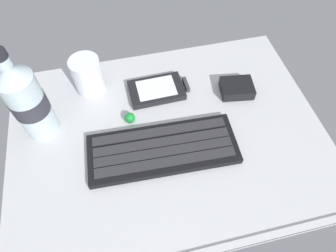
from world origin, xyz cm
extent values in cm
cube|color=#B7BABC|center=(0.00, 0.00, -1.00)|extent=(64.00, 48.00, 2.00)
cube|color=black|center=(-1.87, -3.59, 0.70)|extent=(29.44, 12.23, 1.40)
cube|color=#28282B|center=(-1.73, -0.29, 1.55)|extent=(26.74, 3.14, 0.30)
cube|color=#28282B|center=(-1.82, -2.49, 1.55)|extent=(26.74, 3.14, 0.30)
cube|color=#28282B|center=(-1.92, -4.68, 1.55)|extent=(26.74, 3.14, 0.30)
cube|color=#28282B|center=(-2.01, -6.88, 1.55)|extent=(26.74, 3.14, 0.30)
cube|color=black|center=(0.50, 11.50, 0.70)|extent=(12.17, 7.87, 1.40)
cube|color=silver|center=(0.50, 11.50, 1.45)|extent=(8.53, 6.12, 0.10)
cube|color=#333338|center=(6.90, 11.65, 0.70)|extent=(0.89, 3.82, 1.12)
cylinder|color=silver|center=(-14.13, 15.90, 4.25)|extent=(6.40, 6.40, 8.50)
cylinder|color=orange|center=(-14.13, 15.90, 3.26)|extent=(5.50, 5.50, 6.12)
cylinder|color=silver|center=(-24.67, 7.25, 7.50)|extent=(6.60, 6.60, 15.00)
cone|color=silver|center=(-24.67, 7.25, 16.40)|extent=(6.60, 6.60, 2.80)
cylinder|color=silver|center=(-24.67, 7.25, 18.70)|extent=(2.51, 2.51, 1.80)
cylinder|color=#2D2D38|center=(-24.67, 7.25, 8.25)|extent=(6.73, 6.73, 3.80)
cube|color=black|center=(17.52, 7.60, 1.20)|extent=(7.72, 6.53, 2.40)
sphere|color=#198C33|center=(-7.00, 5.00, 1.10)|extent=(2.20, 2.20, 2.20)
camera|label=1|loc=(-7.21, -31.05, 50.83)|focal=31.33mm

